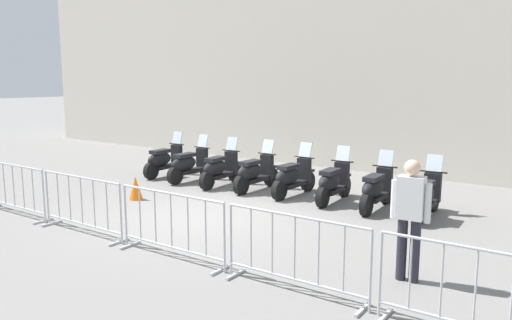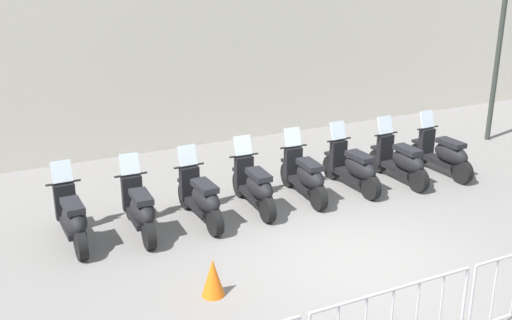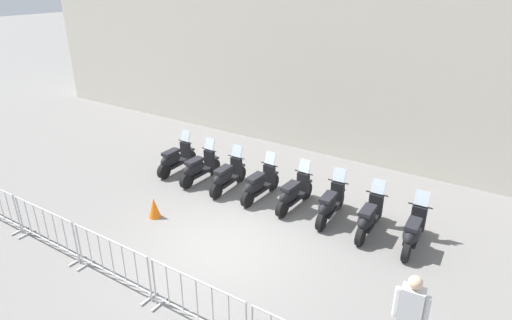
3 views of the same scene
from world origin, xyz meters
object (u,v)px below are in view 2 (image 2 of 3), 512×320
(motorcycle_1, at_px, (140,209))
(motorcycle_2, at_px, (201,198))
(motorcycle_0, at_px, (72,218))
(motorcycle_7, at_px, (444,154))
(motorcycle_4, at_px, (305,176))
(traffic_cone, at_px, (213,277))
(motorcycle_5, at_px, (354,168))
(motorcycle_3, at_px, (255,186))
(motorcycle_6, at_px, (401,161))
(street_lamp, at_px, (505,0))

(motorcycle_1, distance_m, motorcycle_2, 1.07)
(motorcycle_0, xyz_separation_m, motorcycle_7, (7.42, 0.80, 0.00))
(motorcycle_4, xyz_separation_m, traffic_cone, (-2.51, -2.71, -0.18))
(motorcycle_1, xyz_separation_m, motorcycle_4, (3.15, 0.52, 0.00))
(motorcycle_0, distance_m, motorcycle_5, 5.33)
(motorcycle_3, xyz_separation_m, motorcycle_4, (1.05, 0.18, 0.00))
(motorcycle_2, xyz_separation_m, motorcycle_6, (4.22, 0.56, 0.00))
(motorcycle_6, bearing_deg, motorcycle_4, -175.69)
(motorcycle_3, height_order, motorcycle_4, same)
(motorcycle_0, relative_size, motorcycle_7, 1.00)
(motorcycle_6, distance_m, street_lamp, 4.91)
(motorcycle_0, height_order, motorcycle_2, same)
(motorcycle_2, xyz_separation_m, motorcycle_3, (1.04, 0.21, 0.00))
(motorcycle_0, relative_size, motorcycle_1, 1.00)
(motorcycle_0, relative_size, traffic_cone, 3.13)
(motorcycle_1, distance_m, motorcycle_4, 3.20)
(motorcycle_4, relative_size, motorcycle_6, 1.00)
(motorcycle_0, xyz_separation_m, motorcycle_3, (3.17, 0.35, 0.00))
(motorcycle_1, xyz_separation_m, motorcycle_3, (2.10, 0.34, 0.00))
(motorcycle_7, bearing_deg, street_lamp, 34.75)
(motorcycle_4, bearing_deg, motorcycle_1, -170.61)
(motorcycle_3, relative_size, motorcycle_7, 1.00)
(motorcycle_4, bearing_deg, motorcycle_5, 6.48)
(motorcycle_1, relative_size, motorcycle_7, 1.00)
(traffic_cone, bearing_deg, motorcycle_4, 47.26)
(motorcycle_1, relative_size, traffic_cone, 3.14)
(motorcycle_1, relative_size, motorcycle_2, 1.00)
(motorcycle_3, bearing_deg, motorcycle_0, -173.73)
(motorcycle_3, height_order, street_lamp, street_lamp)
(motorcycle_0, height_order, motorcycle_5, same)
(motorcycle_1, bearing_deg, motorcycle_7, 7.05)
(motorcycle_5, distance_m, motorcycle_6, 1.07)
(motorcycle_2, bearing_deg, motorcycle_6, 7.54)
(motorcycle_2, distance_m, traffic_cone, 2.36)
(motorcycle_2, relative_size, motorcycle_6, 1.00)
(motorcycle_2, distance_m, street_lamp, 8.61)
(motorcycle_4, bearing_deg, motorcycle_0, -172.81)
(motorcycle_4, relative_size, street_lamp, 0.32)
(motorcycle_3, xyz_separation_m, motorcycle_6, (3.18, 0.34, 0.00))
(motorcycle_0, bearing_deg, motorcycle_1, 0.57)
(motorcycle_6, bearing_deg, motorcycle_3, -173.82)
(motorcycle_4, height_order, motorcycle_5, same)
(motorcycle_7, bearing_deg, motorcycle_3, -173.98)
(motorcycle_2, relative_size, motorcycle_4, 1.00)
(motorcycle_5, relative_size, traffic_cone, 3.12)
(traffic_cone, bearing_deg, motorcycle_1, 106.45)
(traffic_cone, bearing_deg, motorcycle_7, 27.57)
(motorcycle_3, height_order, motorcycle_5, same)
(motorcycle_4, relative_size, traffic_cone, 3.14)
(motorcycle_6, height_order, street_lamp, street_lamp)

